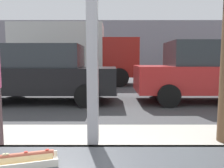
{
  "coord_description": "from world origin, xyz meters",
  "views": [
    {
      "loc": [
        0.09,
        -0.98,
        1.32
      ],
      "look_at": [
        0.08,
        2.57,
        0.93
      ],
      "focal_mm": 36.43,
      "sensor_mm": 36.0,
      "label": 1
    }
  ],
  "objects_px": {
    "parked_car_black": "(46,73)",
    "box_truck": "(74,53)",
    "hotdog_tray_far": "(26,159)",
    "parked_car_red": "(205,72)"
  },
  "relations": [
    {
      "from": "hotdog_tray_far",
      "to": "parked_car_red",
      "type": "xyz_separation_m",
      "value": [
        3.2,
        6.22,
        -0.02
      ]
    },
    {
      "from": "hotdog_tray_far",
      "to": "parked_car_black",
      "type": "height_order",
      "value": "parked_car_black"
    },
    {
      "from": "parked_car_black",
      "to": "box_truck",
      "type": "relative_size",
      "value": 0.7
    },
    {
      "from": "hotdog_tray_far",
      "to": "box_truck",
      "type": "distance_m",
      "value": 11.13
    },
    {
      "from": "box_truck",
      "to": "parked_car_red",
      "type": "bearing_deg",
      "value": -44.38
    },
    {
      "from": "parked_car_red",
      "to": "box_truck",
      "type": "bearing_deg",
      "value": 135.62
    },
    {
      "from": "parked_car_black",
      "to": "parked_car_red",
      "type": "bearing_deg",
      "value": 0.0
    },
    {
      "from": "parked_car_black",
      "to": "box_truck",
      "type": "bearing_deg",
      "value": 89.23
    },
    {
      "from": "parked_car_red",
      "to": "box_truck",
      "type": "distance_m",
      "value": 6.84
    },
    {
      "from": "hotdog_tray_far",
      "to": "parked_car_black",
      "type": "distance_m",
      "value": 6.46
    }
  ]
}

